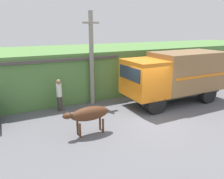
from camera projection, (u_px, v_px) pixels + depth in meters
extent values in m
plane|color=slate|center=(150.00, 118.00, 10.87)|extent=(60.00, 60.00, 0.00)
cube|color=#568442|center=(96.00, 67.00, 16.33)|extent=(32.00, 6.39, 2.95)
cube|color=#99ADB7|center=(60.00, 80.00, 13.28)|extent=(6.29, 2.40, 2.58)
cube|color=#4C4742|center=(58.00, 57.00, 12.90)|extent=(6.59, 2.70, 0.16)
cube|color=#2D2D2D|center=(173.00, 92.00, 13.04)|extent=(5.67, 1.89, 0.18)
cube|color=orange|center=(144.00, 78.00, 11.81)|extent=(1.85, 2.36, 1.97)
cube|color=#232D38|center=(129.00, 73.00, 11.31)|extent=(0.04, 2.01, 0.69)
cube|color=olive|center=(187.00, 71.00, 13.11)|extent=(4.32, 2.36, 2.25)
cube|color=orange|center=(202.00, 76.00, 12.12)|extent=(3.88, 0.03, 0.14)
cylinder|color=black|center=(155.00, 103.00, 11.39)|extent=(1.09, 0.52, 1.09)
cylinder|color=black|center=(207.00, 93.00, 13.05)|extent=(1.09, 0.52, 1.09)
ellipsoid|color=#512D19|center=(90.00, 114.00, 9.07)|extent=(1.66, 0.59, 0.59)
ellipsoid|color=#512D19|center=(68.00, 116.00, 8.64)|extent=(0.44, 0.25, 0.25)
cone|color=#B7AD93|center=(68.00, 114.00, 8.52)|extent=(0.06, 0.06, 0.11)
cone|color=#B7AD93|center=(67.00, 112.00, 8.69)|extent=(0.06, 0.06, 0.11)
cylinder|color=#512D19|center=(80.00, 131.00, 8.87)|extent=(0.09, 0.09, 0.62)
cylinder|color=#512D19|center=(78.00, 128.00, 9.15)|extent=(0.09, 0.09, 0.62)
cylinder|color=#512D19|center=(103.00, 126.00, 9.32)|extent=(0.09, 0.09, 0.62)
cylinder|color=#512D19|center=(100.00, 123.00, 9.60)|extent=(0.09, 0.09, 0.62)
cube|color=#38332D|center=(60.00, 104.00, 11.74)|extent=(0.26, 0.19, 0.81)
cylinder|color=silver|center=(59.00, 90.00, 11.53)|extent=(0.32, 0.32, 0.70)
sphere|color=#A87A56|center=(58.00, 82.00, 11.40)|extent=(0.23, 0.23, 0.23)
cylinder|color=gray|center=(92.00, 60.00, 12.26)|extent=(0.24, 0.24, 5.22)
cube|color=gray|center=(91.00, 23.00, 11.72)|extent=(0.90, 0.20, 0.10)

